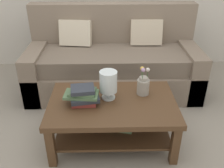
# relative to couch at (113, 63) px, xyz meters

# --- Properties ---
(ground_plane) EXTENTS (10.00, 10.00, 0.00)m
(ground_plane) POSITION_rel_couch_xyz_m (-0.06, -0.79, -0.36)
(ground_plane) COLOR gray
(couch) EXTENTS (2.13, 0.90, 1.06)m
(couch) POSITION_rel_couch_xyz_m (0.00, 0.00, 0.00)
(couch) COLOR #7A6B5B
(couch) RESTS_ON ground
(coffee_table) EXTENTS (1.17, 0.75, 0.45)m
(coffee_table) POSITION_rel_couch_xyz_m (-0.04, -1.05, -0.04)
(coffee_table) COLOR #4C331E
(coffee_table) RESTS_ON ground
(book_stack_main) EXTENTS (0.33, 0.25, 0.17)m
(book_stack_main) POSITION_rel_couch_xyz_m (-0.30, -1.07, 0.16)
(book_stack_main) COLOR #993833
(book_stack_main) RESTS_ON coffee_table
(glass_hurricane_vase) EXTENTS (0.16, 0.16, 0.27)m
(glass_hurricane_vase) POSITION_rel_couch_xyz_m (-0.07, -0.99, 0.25)
(glass_hurricane_vase) COLOR silver
(glass_hurricane_vase) RESTS_ON coffee_table
(flower_pitcher) EXTENTS (0.12, 0.12, 0.29)m
(flower_pitcher) POSITION_rel_couch_xyz_m (0.26, -0.92, 0.18)
(flower_pitcher) COLOR #9E998E
(flower_pitcher) RESTS_ON coffee_table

